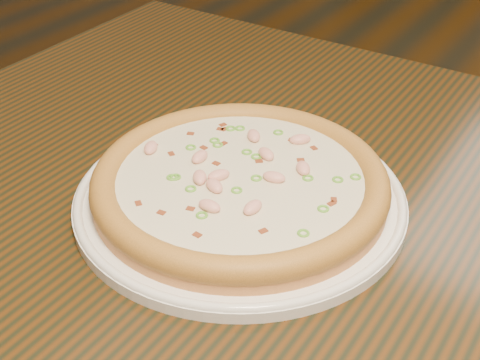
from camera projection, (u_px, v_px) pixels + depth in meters
The scene contains 3 objects.
hero_table at pixel (355, 287), 0.74m from camera, with size 1.20×0.80×0.75m.
plate at pixel (240, 197), 0.70m from camera, with size 0.35×0.35×0.02m.
pizza at pixel (240, 182), 0.69m from camera, with size 0.31×0.31×0.03m.
Camera 1 is at (-0.07, -1.44, 1.17)m, focal length 50.00 mm.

